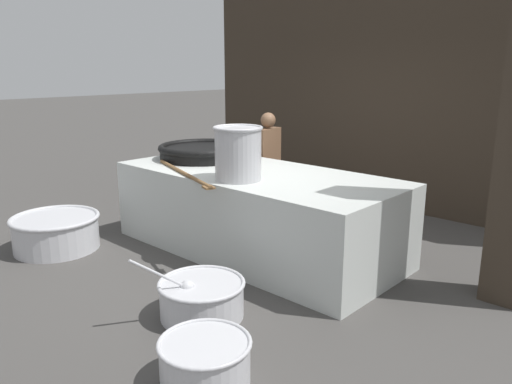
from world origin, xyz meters
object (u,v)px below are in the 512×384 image
at_px(prep_bowl_vegetables, 202,297).
at_px(prep_bowl_extra, 205,360).
at_px(giant_wok_near, 203,151).
at_px(prep_bowl_meat, 56,231).
at_px(cook, 267,162).
at_px(stock_pot, 238,152).

relative_size(prep_bowl_vegetables, prep_bowl_extra, 1.47).
relative_size(giant_wok_near, prep_bowl_extra, 1.76).
height_order(giant_wok_near, prep_bowl_extra, giant_wok_near).
distance_m(prep_bowl_vegetables, prep_bowl_meat, 2.49).
xyz_separation_m(cook, prep_bowl_extra, (2.24, -3.16, -0.63)).
xyz_separation_m(cook, prep_bowl_vegetables, (1.52, -2.56, -0.62)).
distance_m(prep_bowl_meat, prep_bowl_extra, 3.25).
xyz_separation_m(stock_pot, prep_bowl_meat, (-1.87, -1.15, -1.00)).
relative_size(stock_pot, prep_bowl_vegetables, 0.60).
bearing_deg(stock_pot, prep_bowl_meat, -148.37).
height_order(stock_pot, prep_bowl_extra, stock_pot).
xyz_separation_m(stock_pot, prep_bowl_extra, (1.34, -1.67, -1.05)).
height_order(giant_wok_near, prep_bowl_vegetables, giant_wok_near).
bearing_deg(giant_wok_near, prep_bowl_meat, -111.42).
height_order(giant_wok_near, cook, cook).
xyz_separation_m(cook, prep_bowl_meat, (-0.96, -2.64, -0.58)).
distance_m(stock_pot, prep_bowl_extra, 2.38).
bearing_deg(prep_bowl_meat, prep_bowl_extra, -9.23).
bearing_deg(giant_wok_near, cook, 72.61).
xyz_separation_m(stock_pot, prep_bowl_vegetables, (0.61, -1.07, -1.04)).
relative_size(stock_pot, cook, 0.38).
distance_m(giant_wok_near, prep_bowl_extra, 3.48).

